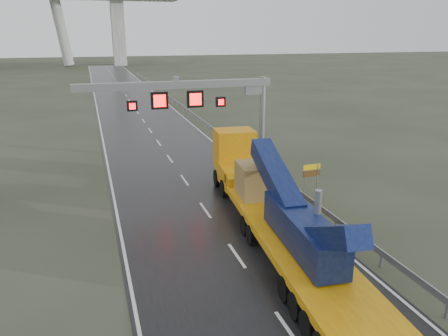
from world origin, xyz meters
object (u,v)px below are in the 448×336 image
object	(u,v)px
exit_sign_pair	(311,173)
striped_barrier	(262,168)
sign_gantry	(204,100)
heavy_haul_truck	(265,194)

from	to	relation	value
exit_sign_pair	striped_barrier	bearing A→B (deg)	102.57
sign_gantry	striped_barrier	xyz separation A→B (m)	(3.90, -2.36, -5.10)
exit_sign_pair	striped_barrier	size ratio (longest dim) A/B	2.14
sign_gantry	exit_sign_pair	world-z (taller)	sign_gantry
heavy_haul_truck	striped_barrier	distance (m)	9.40
exit_sign_pair	striped_barrier	distance (m)	5.40
heavy_haul_truck	exit_sign_pair	distance (m)	6.00
sign_gantry	striped_barrier	bearing A→B (deg)	-31.17
striped_barrier	sign_gantry	bearing A→B (deg)	133.04
sign_gantry	striped_barrier	size ratio (longest dim) A/B	14.56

